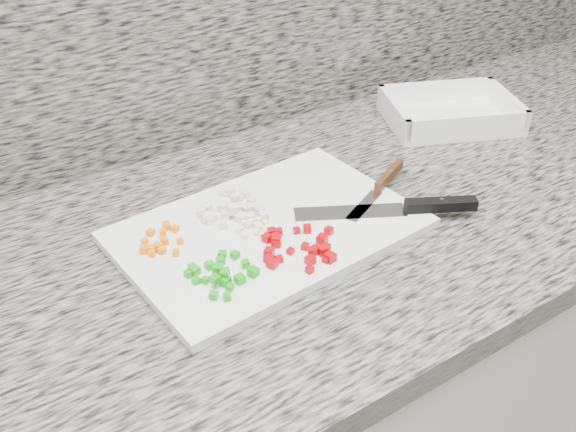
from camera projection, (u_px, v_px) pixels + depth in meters
name	position (u px, v px, depth m)	size (l,w,h in m)	color
countertop	(253.00, 248.00, 0.92)	(3.96, 0.64, 0.04)	slate
cutting_board	(268.00, 229.00, 0.91)	(0.41, 0.27, 0.01)	white
carrot_pile	(159.00, 241.00, 0.86)	(0.07, 0.08, 0.01)	orange
onion_pile	(234.00, 209.00, 0.93)	(0.09, 0.11, 0.02)	silver
green_pepper_pile	(222.00, 273.00, 0.81)	(0.08, 0.09, 0.02)	#149C0E
red_pepper_pile	(296.00, 246.00, 0.85)	(0.12, 0.11, 0.01)	#A10208
garlic_pile	(252.00, 226.00, 0.89)	(0.05, 0.06, 0.01)	#F9EEC1
chef_knife	(410.00, 207.00, 0.93)	(0.25, 0.15, 0.02)	white
paring_knife	(383.00, 183.00, 0.99)	(0.17, 0.09, 0.02)	white
tray	(450.00, 114.00, 1.20)	(0.28, 0.25, 0.05)	white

